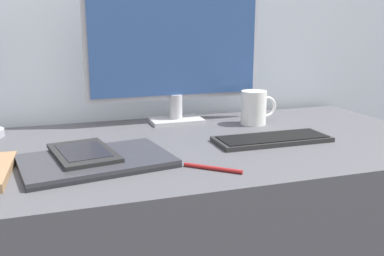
# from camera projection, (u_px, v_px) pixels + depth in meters

# --- Properties ---
(monitor) EXTENTS (0.55, 0.11, 0.43)m
(monitor) POSITION_uv_depth(u_px,v_px,m) (175.00, 47.00, 1.31)
(monitor) COLOR #B7B7BC
(monitor) RESTS_ON desk
(keyboard) EXTENTS (0.31, 0.12, 0.01)m
(keyboard) POSITION_uv_depth(u_px,v_px,m) (272.00, 139.00, 1.13)
(keyboard) COLOR #282828
(keyboard) RESTS_ON desk
(laptop) EXTENTS (0.35, 0.26, 0.02)m
(laptop) POSITION_uv_depth(u_px,v_px,m) (96.00, 161.00, 0.95)
(laptop) COLOR #232328
(laptop) RESTS_ON desk
(ereader) EXTENTS (0.16, 0.22, 0.01)m
(ereader) POSITION_uv_depth(u_px,v_px,m) (83.00, 153.00, 0.96)
(ereader) COLOR black
(ereader) RESTS_ON laptop
(coffee_mug) EXTENTS (0.12, 0.08, 0.10)m
(coffee_mug) POSITION_uv_depth(u_px,v_px,m) (254.00, 108.00, 1.32)
(coffee_mug) COLOR white
(coffee_mug) RESTS_ON desk
(pen) EXTENTS (0.10, 0.09, 0.01)m
(pen) POSITION_uv_depth(u_px,v_px,m) (213.00, 168.00, 0.91)
(pen) COLOR maroon
(pen) RESTS_ON desk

